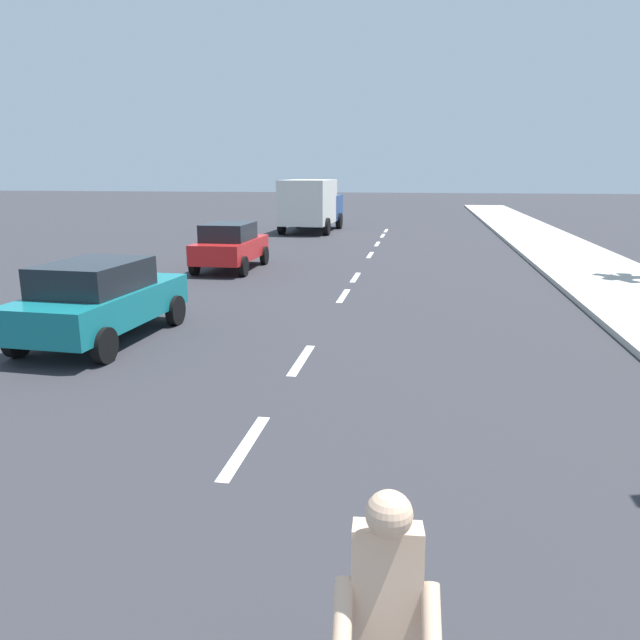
{
  "coord_description": "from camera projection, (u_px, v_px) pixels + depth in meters",
  "views": [
    {
      "loc": [
        2.0,
        1.7,
        3.22
      ],
      "look_at": [
        0.57,
        10.28,
        1.1
      ],
      "focal_mm": 34.21,
      "sensor_mm": 36.0,
      "label": 1
    }
  ],
  "objects": [
    {
      "name": "sidewalk_strip",
      "position": [
        601.0,
        274.0,
        19.29
      ],
      "size": [
        3.6,
        80.0,
        0.14
      ],
      "primitive_type": "cube",
      "color": "#B2ADA3",
      "rests_on": "ground"
    },
    {
      "name": "lane_stripe_2",
      "position": [
        245.0,
        446.0,
        7.34
      ],
      "size": [
        0.16,
        1.8,
        0.01
      ],
      "primitive_type": "cube",
      "color": "white",
      "rests_on": "ground"
    },
    {
      "name": "lane_stripe_8",
      "position": [
        383.0,
        236.0,
        31.47
      ],
      "size": [
        0.16,
        1.8,
        0.01
      ],
      "primitive_type": "cube",
      "color": "white",
      "rests_on": "ground"
    },
    {
      "name": "delivery_truck",
      "position": [
        311.0,
        204.0,
        33.26
      ],
      "size": [
        2.84,
        6.32,
        2.8
      ],
      "rotation": [
        0.0,
        0.0,
        -0.03
      ],
      "color": "#23478C",
      "rests_on": "ground"
    },
    {
      "name": "lane_stripe_4",
      "position": [
        343.0,
        296.0,
        16.23
      ],
      "size": [
        0.16,
        1.8,
        0.01
      ],
      "primitive_type": "cube",
      "color": "white",
      "rests_on": "ground"
    },
    {
      "name": "lane_stripe_3",
      "position": [
        302.0,
        360.0,
        10.7
      ],
      "size": [
        0.16,
        1.8,
        0.01
      ],
      "primitive_type": "cube",
      "color": "white",
      "rests_on": "ground"
    },
    {
      "name": "lane_stripe_6",
      "position": [
        370.0,
        255.0,
        24.19
      ],
      "size": [
        0.16,
        1.8,
        0.01
      ],
      "primitive_type": "cube",
      "color": "white",
      "rests_on": "ground"
    },
    {
      "name": "parked_car_red",
      "position": [
        230.0,
        245.0,
        20.37
      ],
      "size": [
        1.81,
        3.86,
        1.57
      ],
      "rotation": [
        0.0,
        0.0,
        0.0
      ],
      "color": "red",
      "rests_on": "ground"
    },
    {
      "name": "parked_car_teal",
      "position": [
        100.0,
        298.0,
        11.77
      ],
      "size": [
        2.07,
        4.18,
        1.57
      ],
      "rotation": [
        0.0,
        0.0,
        -0.05
      ],
      "color": "#14727A",
      "rests_on": "ground"
    },
    {
      "name": "lane_stripe_9",
      "position": [
        386.0,
        231.0,
        34.16
      ],
      "size": [
        0.16,
        1.8,
        0.01
      ],
      "primitive_type": "cube",
      "color": "white",
      "rests_on": "ground"
    },
    {
      "name": "lane_stripe_5",
      "position": [
        355.0,
        277.0,
        19.06
      ],
      "size": [
        0.16,
        1.8,
        0.01
      ],
      "primitive_type": "cube",
      "color": "white",
      "rests_on": "ground"
    },
    {
      "name": "ground_plane",
      "position": [
        354.0,
        280.0,
        18.62
      ],
      "size": [
        160.0,
        160.0,
        0.0
      ],
      "primitive_type": "plane",
      "color": "#2D2D33"
    },
    {
      "name": "lane_stripe_7",
      "position": [
        377.0,
        244.0,
        27.89
      ],
      "size": [
        0.16,
        1.8,
        0.01
      ],
      "primitive_type": "cube",
      "color": "white",
      "rests_on": "ground"
    }
  ]
}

